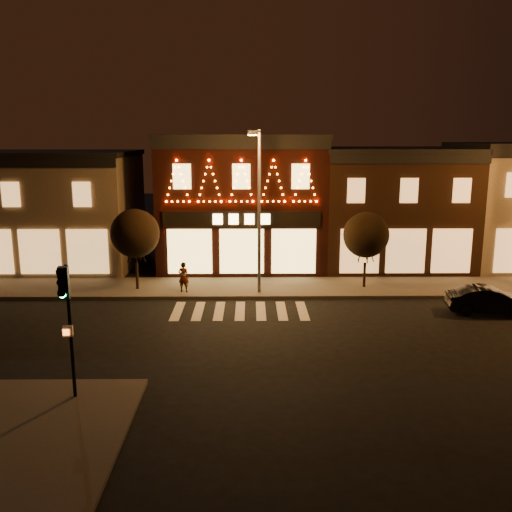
{
  "coord_description": "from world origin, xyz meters",
  "views": [
    {
      "loc": [
        0.51,
        -21.83,
        8.26
      ],
      "look_at": [
        0.77,
        4.0,
        2.7
      ],
      "focal_mm": 39.45,
      "sensor_mm": 36.0,
      "label": 1
    }
  ],
  "objects_px": {
    "traffic_signal_near": "(67,306)",
    "streetlamp_mid": "(258,200)",
    "dark_sedan": "(489,300)",
    "pedestrian": "(184,277)"
  },
  "relations": [
    {
      "from": "streetlamp_mid",
      "to": "pedestrian",
      "type": "xyz_separation_m",
      "value": [
        -3.93,
        0.37,
        -4.12
      ]
    },
    {
      "from": "traffic_signal_near",
      "to": "pedestrian",
      "type": "bearing_deg",
      "value": 72.93
    },
    {
      "from": "dark_sedan",
      "to": "streetlamp_mid",
      "type": "bearing_deg",
      "value": 81.44
    },
    {
      "from": "traffic_signal_near",
      "to": "streetlamp_mid",
      "type": "bearing_deg",
      "value": 55.78
    },
    {
      "from": "streetlamp_mid",
      "to": "pedestrian",
      "type": "relative_size",
      "value": 5.2
    },
    {
      "from": "streetlamp_mid",
      "to": "dark_sedan",
      "type": "height_order",
      "value": "streetlamp_mid"
    },
    {
      "from": "traffic_signal_near",
      "to": "dark_sedan",
      "type": "bearing_deg",
      "value": 20.37
    },
    {
      "from": "dark_sedan",
      "to": "pedestrian",
      "type": "height_order",
      "value": "pedestrian"
    },
    {
      "from": "traffic_signal_near",
      "to": "streetlamp_mid",
      "type": "height_order",
      "value": "streetlamp_mid"
    },
    {
      "from": "streetlamp_mid",
      "to": "dark_sedan",
      "type": "distance_m",
      "value": 12.12
    }
  ]
}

